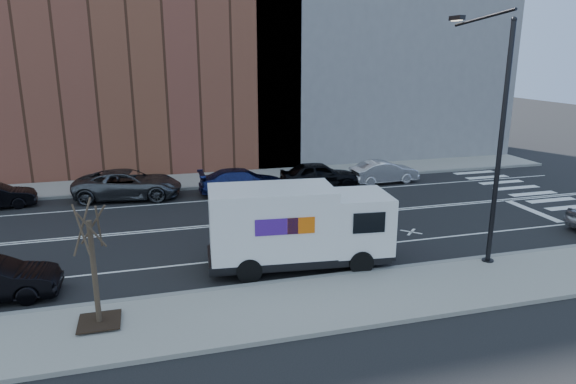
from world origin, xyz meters
TOP-DOWN VIEW (x-y plane):
  - ground at (0.00, 0.00)m, footprint 120.00×120.00m
  - sidewalk_near at (0.00, -8.80)m, footprint 44.00×3.60m
  - sidewalk_far at (0.00, 8.80)m, footprint 44.00×3.60m
  - curb_near at (0.00, -7.00)m, footprint 44.00×0.25m
  - curb_far at (0.00, 7.00)m, footprint 44.00×0.25m
  - crosswalk at (16.00, 0.00)m, footprint 3.00×14.00m
  - road_markings at (0.00, 0.00)m, footprint 40.00×8.60m
  - bldg_brick at (-8.00, 15.60)m, footprint 26.00×10.00m
  - streetlight at (7.00, -6.91)m, footprint 0.44×4.02m
  - street_tree at (-7.00, -8.40)m, footprint 1.20×1.20m
  - fedex_van at (-0.06, -5.60)m, footprint 7.04×2.99m
  - far_parked_c at (-6.43, 6.00)m, footprint 6.08×3.41m
  - far_parked_d at (-0.14, 5.31)m, footprint 4.97×2.05m
  - far_parked_e at (4.52, 5.36)m, footprint 4.70×2.00m
  - far_parked_f at (8.83, 5.40)m, footprint 4.31×1.70m
  - driving_sedan at (1.66, -2.18)m, footprint 4.36×1.66m

SIDE VIEW (x-z plane):
  - ground at x=0.00m, z-range 0.00..0.00m
  - crosswalk at x=16.00m, z-range 0.00..0.01m
  - road_markings at x=0.00m, z-range 0.00..0.01m
  - sidewalk_near at x=0.00m, z-range 0.00..0.15m
  - sidewalk_far at x=0.00m, z-range 0.00..0.15m
  - curb_near at x=0.00m, z-range 0.00..0.17m
  - curb_far at x=0.00m, z-range 0.00..0.17m
  - far_parked_f at x=8.83m, z-range 0.00..1.40m
  - driving_sedan at x=1.66m, z-range 0.00..1.42m
  - far_parked_d at x=-0.14m, z-range 0.00..1.44m
  - far_parked_e at x=4.52m, z-range 0.00..1.58m
  - far_parked_c at x=-6.43m, z-range 0.00..1.61m
  - street_tree at x=-7.00m, z-range -0.42..3.33m
  - fedex_van at x=-0.06m, z-range 0.08..3.21m
  - streetlight at x=7.00m, z-range 0.41..9.75m
  - bldg_brick at x=-8.00m, z-range 0.00..22.00m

